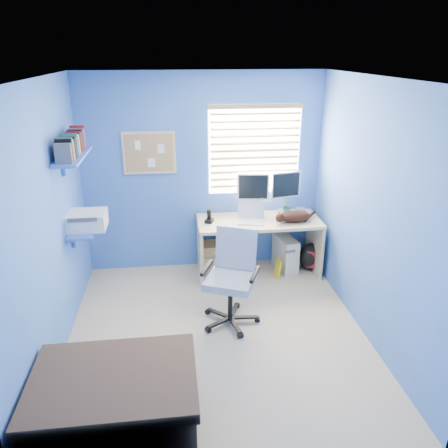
{
  "coord_description": "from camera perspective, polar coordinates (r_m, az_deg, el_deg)",
  "views": [
    {
      "loc": [
        -0.39,
        -3.72,
        2.72
      ],
      "look_at": [
        0.15,
        0.65,
        0.95
      ],
      "focal_mm": 35.0,
      "sensor_mm": 36.0,
      "label": 1
    }
  ],
  "objects": [
    {
      "name": "mug",
      "position": [
        5.65,
        8.22,
        1.67
      ],
      "size": [
        0.1,
        0.09,
        0.1
      ],
      "primitive_type": "imported",
      "color": "#1E5E56",
      "rests_on": "desk"
    },
    {
      "name": "monitor_left",
      "position": [
        5.56,
        3.75,
        3.94
      ],
      "size": [
        0.41,
        0.17,
        0.54
      ],
      "primitive_type": "cube",
      "rotation": [
        0.0,
        0.0,
        -0.13
      ],
      "color": "silver",
      "rests_on": "desk"
    },
    {
      "name": "drawer_boxes",
      "position": [
        5.7,
        -1.05,
        -4.34
      ],
      "size": [
        0.35,
        0.28,
        0.41
      ],
      "primitive_type": "cube",
      "color": "tan",
      "rests_on": "floor"
    },
    {
      "name": "wall_back",
      "position": [
        5.54,
        -2.76,
        6.46
      ],
      "size": [
        3.0,
        0.01,
        2.5
      ],
      "primitive_type": "cube",
      "color": "#396FB0",
      "rests_on": "ground"
    },
    {
      "name": "ceiling",
      "position": [
        3.75,
        -1.12,
        18.52
      ],
      "size": [
        3.0,
        3.2,
        0.0
      ],
      "primitive_type": "cube",
      "color": "white",
      "rests_on": "wall_back"
    },
    {
      "name": "monitor_right",
      "position": [
        5.7,
        7.99,
        4.19
      ],
      "size": [
        0.42,
        0.2,
        0.54
      ],
      "primitive_type": "cube",
      "rotation": [
        0.0,
        0.0,
        0.2
      ],
      "color": "silver",
      "rests_on": "desk"
    },
    {
      "name": "laptop",
      "position": [
        5.35,
        3.53,
        1.36
      ],
      "size": [
        0.38,
        0.32,
        0.22
      ],
      "primitive_type": "cube",
      "rotation": [
        0.0,
        0.0,
        -0.21
      ],
      "color": "silver",
      "rests_on": "desk"
    },
    {
      "name": "backpack",
      "position": [
        5.85,
        11.35,
        -4.18
      ],
      "size": [
        0.4,
        0.36,
        0.38
      ],
      "primitive_type": "ellipsoid",
      "rotation": [
        0.0,
        0.0,
        -0.42
      ],
      "color": "black",
      "rests_on": "floor"
    },
    {
      "name": "wall_left",
      "position": [
        4.15,
        -22.03,
        -0.51
      ],
      "size": [
        0.01,
        3.2,
        2.5
      ],
      "primitive_type": "cube",
      "color": "#396FB0",
      "rests_on": "ground"
    },
    {
      "name": "cd_spindle",
      "position": [
        5.73,
        9.98,
        1.7
      ],
      "size": [
        0.13,
        0.13,
        0.07
      ],
      "primitive_type": "cylinder",
      "color": "silver",
      "rests_on": "desk"
    },
    {
      "name": "yellow_book",
      "position": [
        5.65,
        7.08,
        -5.72
      ],
      "size": [
        0.03,
        0.17,
        0.24
      ],
      "primitive_type": "cube",
      "color": "yellow",
      "rests_on": "floor"
    },
    {
      "name": "phone",
      "position": [
        5.34,
        -1.94,
        1.07
      ],
      "size": [
        0.13,
        0.14,
        0.17
      ],
      "primitive_type": "cube",
      "rotation": [
        0.0,
        0.0,
        -0.4
      ],
      "color": "black",
      "rests_on": "desk"
    },
    {
      "name": "office_chair",
      "position": [
        4.64,
        1.0,
        -8.51
      ],
      "size": [
        0.76,
        0.76,
        1.0
      ],
      "color": "black",
      "rests_on": "floor"
    },
    {
      "name": "wall_shelves",
      "position": [
        4.75,
        -18.52,
        5.04
      ],
      "size": [
        0.42,
        0.9,
        1.05
      ],
      "color": "blue",
      "rests_on": "ground"
    },
    {
      "name": "tower_pc",
      "position": [
        5.81,
        8.01,
        -3.8
      ],
      "size": [
        0.27,
        0.47,
        0.45
      ],
      "primitive_type": "cube",
      "rotation": [
        0.0,
        0.0,
        0.19
      ],
      "color": "beige",
      "rests_on": "floor"
    },
    {
      "name": "wall_right",
      "position": [
        4.43,
        18.71,
        1.29
      ],
      "size": [
        0.01,
        3.2,
        2.5
      ],
      "primitive_type": "cube",
      "color": "#396FB0",
      "rests_on": "ground"
    },
    {
      "name": "floor",
      "position": [
        4.63,
        -0.88,
        -14.12
      ],
      "size": [
        3.0,
        3.2,
        0.0
      ],
      "primitive_type": "cube",
      "color": "#C5AE94",
      "rests_on": "ground"
    },
    {
      "name": "cat",
      "position": [
        5.43,
        9.22,
        0.99
      ],
      "size": [
        0.44,
        0.31,
        0.14
      ],
      "primitive_type": "ellipsoid",
      "rotation": [
        0.0,
        0.0,
        0.3
      ],
      "color": "black",
      "rests_on": "desk"
    },
    {
      "name": "bed_corner",
      "position": [
        3.58,
        -13.87,
        -22.02
      ],
      "size": [
        1.14,
        0.81,
        0.55
      ],
      "primitive_type": "cube",
      "color": "#493126",
      "rests_on": "floor"
    },
    {
      "name": "wall_front",
      "position": [
        2.61,
        2.85,
        -12.38
      ],
      "size": [
        3.0,
        0.01,
        2.5
      ],
      "primitive_type": "cube",
      "color": "#396FB0",
      "rests_on": "ground"
    },
    {
      "name": "desk",
      "position": [
        5.61,
        4.49,
        -2.98
      ],
      "size": [
        1.53,
        0.65,
        0.74
      ],
      "primitive_type": "cube",
      "color": "tan",
      "rests_on": "floor"
    },
    {
      "name": "corkboard",
      "position": [
        5.44,
        -9.74,
        9.14
      ],
      "size": [
        0.64,
        0.02,
        0.52
      ],
      "color": "tan",
      "rests_on": "ground"
    },
    {
      "name": "window_blinds",
      "position": [
        5.52,
        4.04,
        9.59
      ],
      "size": [
        1.15,
        0.05,
        1.1
      ],
      "color": "white",
      "rests_on": "ground"
    }
  ]
}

